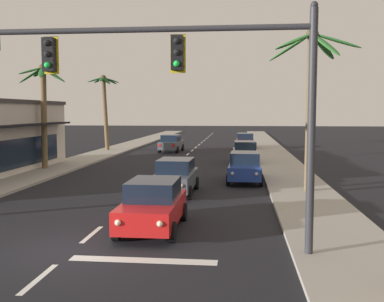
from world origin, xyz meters
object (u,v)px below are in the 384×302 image
Objects in this scene: traffic_signal_mast at (182,76)px; sedan_parked_far_kerb at (245,167)px; sedan_oncoming_far at (171,143)px; palm_left_third at (104,99)px; sedan_third_in_queue at (175,176)px; sedan_parked_mid_kerb at (245,141)px; sedan_parked_nearest_kerb at (245,152)px; palm_right_second at (311,82)px; sedan_lead_at_stop_bar at (153,205)px; palm_left_second at (43,98)px.

traffic_signal_mast reaches higher than sedan_parked_far_kerb.
sedan_oncoming_far is 7.96m from palm_left_third.
sedan_third_in_queue and sedan_parked_far_kerb have the same top height.
sedan_parked_mid_kerb is at bearing 89.31° from sedan_parked_far_kerb.
sedan_parked_nearest_kerb is 0.57× the size of palm_right_second.
traffic_signal_mast is 34.01m from palm_left_third.
sedan_third_in_queue is 25.23m from palm_left_third.
sedan_oncoming_far is 0.60× the size of palm_left_third.
sedan_lead_at_stop_bar and sedan_parked_nearest_kerb have the same top height.
traffic_signal_mast is 1.53× the size of palm_left_second.
sedan_lead_at_stop_bar is (-1.32, 2.54, -4.09)m from traffic_signal_mast.
sedan_parked_far_kerb is (-0.27, -22.22, 0.00)m from sedan_parked_mid_kerb.
sedan_parked_nearest_kerb is at bearing 80.61° from sedan_lead_at_stop_bar.
sedan_oncoming_far and sedan_parked_mid_kerb have the same top height.
sedan_parked_mid_kerb is 23.32m from palm_left_second.
sedan_lead_at_stop_bar and sedan_parked_far_kerb have the same top height.
sedan_parked_mid_kerb is 15.04m from palm_left_third.
sedan_parked_far_kerb is (3.40, 4.04, 0.00)m from sedan_third_in_queue.
sedan_oncoming_far is at bearing 97.36° from sedan_lead_at_stop_bar.
sedan_parked_nearest_kerb and sedan_parked_far_kerb have the same top height.
palm_left_second reaches higher than sedan_third_in_queue.
sedan_lead_at_stop_bar is 29.44m from sedan_oncoming_far.
sedan_parked_nearest_kerb is at bearing 102.96° from palm_right_second.
sedan_parked_mid_kerb is (2.16, 35.52, -4.09)m from traffic_signal_mast.
sedan_oncoming_far and sedan_parked_nearest_kerb have the same top height.
palm_left_second is (-13.54, -5.53, 3.99)m from sedan_parked_nearest_kerb.
sedan_oncoming_far is 16.51m from palm_left_second.
sedan_third_in_queue is at bearing -80.96° from sedan_oncoming_far.
sedan_lead_at_stop_bar is 0.56× the size of palm_right_second.
palm_right_second reaches higher than palm_left_third.
palm_right_second is at bearing -77.04° from sedan_parked_nearest_kerb.
sedan_parked_mid_kerb is at bearing 89.30° from sedan_parked_nearest_kerb.
palm_left_second is 14.83m from palm_left_third.
sedan_oncoming_far is 0.57× the size of palm_right_second.
sedan_third_in_queue is 1.00× the size of sedan_parked_mid_kerb.
sedan_parked_far_kerb is 0.63× the size of palm_left_second.
palm_left_third is at bearing 146.04° from sedan_parked_nearest_kerb.
sedan_third_in_queue is 0.57× the size of palm_right_second.
sedan_third_in_queue is 1.00× the size of sedan_parked_nearest_kerb.
sedan_third_in_queue is at bearing -37.93° from palm_left_second.
palm_left_second is (-6.45, -14.67, 3.99)m from sedan_oncoming_far.
sedan_third_in_queue is 1.00× the size of sedan_parked_far_kerb.
traffic_signal_mast is 2.43× the size of sedan_parked_mid_kerb.
sedan_lead_at_stop_bar and sedan_third_in_queue have the same top height.
sedan_oncoming_far is 0.63× the size of palm_left_second.
palm_left_third is (-13.69, 18.60, 4.29)m from sedan_parked_far_kerb.
sedan_lead_at_stop_bar is 18.21m from palm_left_second.
sedan_parked_mid_kerb is 1.00× the size of sedan_parked_far_kerb.
palm_right_second is (10.00, -21.77, 4.53)m from sedan_oncoming_far.
sedan_parked_far_kerb is at bearing 132.23° from palm_right_second.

